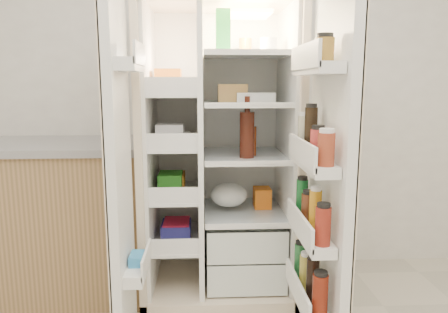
{
  "coord_description": "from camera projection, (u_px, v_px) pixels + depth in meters",
  "views": [
    {
      "loc": [
        -0.19,
        -0.96,
        1.32
      ],
      "look_at": [
        -0.07,
        1.25,
        0.93
      ],
      "focal_mm": 34.0,
      "sensor_mm": 36.0,
      "label": 1
    }
  ],
  "objects": [
    {
      "name": "wall_back",
      "position": [
        229.0,
        78.0,
        2.92
      ],
      "size": [
        4.0,
        0.02,
        2.7
      ],
      "primitive_type": "cube",
      "color": "white",
      "rests_on": "floor"
    },
    {
      "name": "refrigerator",
      "position": [
        221.0,
        175.0,
        2.68
      ],
      "size": [
        0.92,
        0.7,
        1.8
      ],
      "color": "beige",
      "rests_on": "floor"
    },
    {
      "name": "freezer_door",
      "position": [
        120.0,
        173.0,
        2.03
      ],
      "size": [
        0.15,
        0.4,
        1.72
      ],
      "color": "white",
      "rests_on": "floor"
    },
    {
      "name": "fridge_door",
      "position": [
        327.0,
        179.0,
        2.0
      ],
      "size": [
        0.17,
        0.58,
        1.72
      ],
      "color": "white",
      "rests_on": "floor"
    },
    {
      "name": "kitchen_counter",
      "position": [
        45.0,
        217.0,
        2.68
      ],
      "size": [
        1.32,
        0.7,
        0.96
      ],
      "color": "#A47D52",
      "rests_on": "floor"
    }
  ]
}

